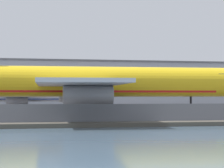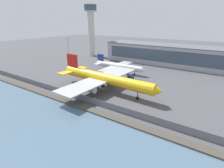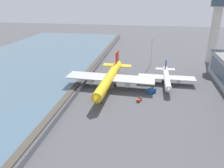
{
  "view_description": "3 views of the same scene",
  "coord_description": "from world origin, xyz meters",
  "px_view_note": "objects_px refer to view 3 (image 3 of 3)",
  "views": [
    {
      "loc": [
        -6.39,
        -70.61,
        3.56
      ],
      "look_at": [
        6.81,
        -1.6,
        5.5
      ],
      "focal_mm": 70.0,
      "sensor_mm": 36.0,
      "label": 1
    },
    {
      "loc": [
        47.43,
        -63.03,
        30.81
      ],
      "look_at": [
        5.46,
        -0.09,
        3.16
      ],
      "focal_mm": 28.0,
      "sensor_mm": 36.0,
      "label": 2
    },
    {
      "loc": [
        106.22,
        17.4,
        46.03
      ],
      "look_at": [
        5.31,
        -0.11,
        3.7
      ],
      "focal_mm": 35.0,
      "sensor_mm": 36.0,
      "label": 3
    }
  ],
  "objects_px": {
    "baggage_tug": "(139,99)",
    "ops_van": "(151,91)",
    "control_tower": "(216,25)",
    "cargo_jet_yellow": "(110,78)",
    "passenger_jet_white": "(167,78)",
    "apron_light_mast_apron_west": "(152,49)"
  },
  "relations": [
    {
      "from": "passenger_jet_white",
      "to": "control_tower",
      "type": "distance_m",
      "value": 63.49
    },
    {
      "from": "cargo_jet_yellow",
      "to": "apron_light_mast_apron_west",
      "type": "xyz_separation_m",
      "value": [
        -44.49,
        20.92,
        5.51
      ]
    },
    {
      "from": "passenger_jet_white",
      "to": "apron_light_mast_apron_west",
      "type": "distance_m",
      "value": 35.66
    },
    {
      "from": "baggage_tug",
      "to": "ops_van",
      "type": "height_order",
      "value": "ops_van"
    },
    {
      "from": "ops_van",
      "to": "control_tower",
      "type": "xyz_separation_m",
      "value": [
        -62.27,
        41.5,
        24.93
      ]
    },
    {
      "from": "control_tower",
      "to": "apron_light_mast_apron_west",
      "type": "distance_m",
      "value": 47.4
    },
    {
      "from": "passenger_jet_white",
      "to": "apron_light_mast_apron_west",
      "type": "relative_size",
      "value": 1.82
    },
    {
      "from": "baggage_tug",
      "to": "apron_light_mast_apron_west",
      "type": "relative_size",
      "value": 0.18
    },
    {
      "from": "cargo_jet_yellow",
      "to": "control_tower",
      "type": "xyz_separation_m",
      "value": [
        -59.72,
        63.21,
        20.56
      ]
    },
    {
      "from": "passenger_jet_white",
      "to": "control_tower",
      "type": "bearing_deg",
      "value": 145.6
    },
    {
      "from": "baggage_tug",
      "to": "passenger_jet_white",
      "type": "bearing_deg",
      "value": 150.12
    },
    {
      "from": "cargo_jet_yellow",
      "to": "baggage_tug",
      "type": "distance_m",
      "value": 21.12
    },
    {
      "from": "apron_light_mast_apron_west",
      "to": "ops_van",
      "type": "bearing_deg",
      "value": 0.96
    },
    {
      "from": "cargo_jet_yellow",
      "to": "ops_van",
      "type": "bearing_deg",
      "value": 83.31
    },
    {
      "from": "apron_light_mast_apron_west",
      "to": "baggage_tug",
      "type": "bearing_deg",
      "value": -4.64
    },
    {
      "from": "apron_light_mast_apron_west",
      "to": "control_tower",
      "type": "bearing_deg",
      "value": 109.81
    },
    {
      "from": "control_tower",
      "to": "ops_van",
      "type": "bearing_deg",
      "value": -33.68
    },
    {
      "from": "cargo_jet_yellow",
      "to": "baggage_tug",
      "type": "height_order",
      "value": "cargo_jet_yellow"
    },
    {
      "from": "cargo_jet_yellow",
      "to": "passenger_jet_white",
      "type": "xyz_separation_m",
      "value": [
        -10.7,
        29.64,
        -1.83
      ]
    },
    {
      "from": "cargo_jet_yellow",
      "to": "apron_light_mast_apron_west",
      "type": "relative_size",
      "value": 2.74
    },
    {
      "from": "passenger_jet_white",
      "to": "control_tower",
      "type": "height_order",
      "value": "control_tower"
    },
    {
      "from": "passenger_jet_white",
      "to": "ops_van",
      "type": "xyz_separation_m",
      "value": [
        13.25,
        -7.93,
        -2.54
      ]
    }
  ]
}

